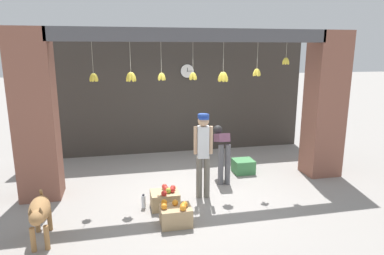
{
  "coord_description": "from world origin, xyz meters",
  "views": [
    {
      "loc": [
        -1.4,
        -6.07,
        2.68
      ],
      "look_at": [
        0.0,
        0.39,
        1.15
      ],
      "focal_mm": 32.0,
      "sensor_mm": 36.0,
      "label": 1
    }
  ],
  "objects_px": {
    "produce_box_green": "(243,166)",
    "water_bottle": "(144,202)",
    "shopkeeper": "(203,150)",
    "wall_clock": "(187,71)",
    "worker_stooping": "(222,147)",
    "dog": "(39,212)",
    "fruit_crate_apples": "(165,199)",
    "fruit_crate_oranges": "(176,215)"
  },
  "relations": [
    {
      "from": "shopkeeper",
      "to": "fruit_crate_oranges",
      "type": "height_order",
      "value": "shopkeeper"
    },
    {
      "from": "dog",
      "to": "worker_stooping",
      "type": "xyz_separation_m",
      "value": [
        3.18,
        1.72,
        0.26
      ]
    },
    {
      "from": "dog",
      "to": "water_bottle",
      "type": "height_order",
      "value": "dog"
    },
    {
      "from": "fruit_crate_oranges",
      "to": "produce_box_green",
      "type": "distance_m",
      "value": 2.69
    },
    {
      "from": "worker_stooping",
      "to": "fruit_crate_oranges",
      "type": "height_order",
      "value": "worker_stooping"
    },
    {
      "from": "fruit_crate_oranges",
      "to": "fruit_crate_apples",
      "type": "bearing_deg",
      "value": 97.33
    },
    {
      "from": "worker_stooping",
      "to": "wall_clock",
      "type": "relative_size",
      "value": 3.01
    },
    {
      "from": "dog",
      "to": "fruit_crate_apples",
      "type": "height_order",
      "value": "dog"
    },
    {
      "from": "worker_stooping",
      "to": "water_bottle",
      "type": "relative_size",
      "value": 4.25
    },
    {
      "from": "wall_clock",
      "to": "produce_box_green",
      "type": "bearing_deg",
      "value": -65.01
    },
    {
      "from": "water_bottle",
      "to": "worker_stooping",
      "type": "bearing_deg",
      "value": 29.68
    },
    {
      "from": "shopkeeper",
      "to": "wall_clock",
      "type": "xyz_separation_m",
      "value": [
        0.31,
        2.95,
        1.22
      ]
    },
    {
      "from": "shopkeeper",
      "to": "fruit_crate_oranges",
      "type": "bearing_deg",
      "value": 63.03
    },
    {
      "from": "fruit_crate_apples",
      "to": "shopkeeper",
      "type": "bearing_deg",
      "value": 20.15
    },
    {
      "from": "dog",
      "to": "wall_clock",
      "type": "xyz_separation_m",
      "value": [
        2.9,
        3.92,
        1.66
      ]
    },
    {
      "from": "water_bottle",
      "to": "wall_clock",
      "type": "relative_size",
      "value": 0.71
    },
    {
      "from": "produce_box_green",
      "to": "wall_clock",
      "type": "relative_size",
      "value": 1.21
    },
    {
      "from": "wall_clock",
      "to": "dog",
      "type": "bearing_deg",
      "value": -126.49
    },
    {
      "from": "fruit_crate_oranges",
      "to": "fruit_crate_apples",
      "type": "height_order",
      "value": "fruit_crate_oranges"
    },
    {
      "from": "produce_box_green",
      "to": "water_bottle",
      "type": "bearing_deg",
      "value": -150.77
    },
    {
      "from": "worker_stooping",
      "to": "fruit_crate_apples",
      "type": "relative_size",
      "value": 2.25
    },
    {
      "from": "worker_stooping",
      "to": "fruit_crate_oranges",
      "type": "xyz_separation_m",
      "value": [
        -1.24,
        -1.64,
        -0.55
      ]
    },
    {
      "from": "water_bottle",
      "to": "produce_box_green",
      "type": "bearing_deg",
      "value": 29.23
    },
    {
      "from": "water_bottle",
      "to": "wall_clock",
      "type": "distance_m",
      "value": 4.01
    },
    {
      "from": "produce_box_green",
      "to": "water_bottle",
      "type": "xyz_separation_m",
      "value": [
        -2.29,
        -1.28,
        -0.03
      ]
    },
    {
      "from": "fruit_crate_oranges",
      "to": "produce_box_green",
      "type": "bearing_deg",
      "value": 46.78
    },
    {
      "from": "water_bottle",
      "to": "fruit_crate_apples",
      "type": "bearing_deg",
      "value": -8.11
    },
    {
      "from": "shopkeeper",
      "to": "worker_stooping",
      "type": "relative_size",
      "value": 1.45
    },
    {
      "from": "produce_box_green",
      "to": "wall_clock",
      "type": "bearing_deg",
      "value": 114.99
    },
    {
      "from": "produce_box_green",
      "to": "fruit_crate_apples",
      "type": "bearing_deg",
      "value": -145.24
    },
    {
      "from": "shopkeeper",
      "to": "dog",
      "type": "bearing_deg",
      "value": 29.9
    },
    {
      "from": "fruit_crate_apples",
      "to": "water_bottle",
      "type": "bearing_deg",
      "value": 171.89
    },
    {
      "from": "fruit_crate_apples",
      "to": "produce_box_green",
      "type": "bearing_deg",
      "value": 34.76
    },
    {
      "from": "dog",
      "to": "fruit_crate_apples",
      "type": "distance_m",
      "value": 2.01
    },
    {
      "from": "fruit_crate_apples",
      "to": "water_bottle",
      "type": "xyz_separation_m",
      "value": [
        -0.37,
        0.05,
        -0.04
      ]
    },
    {
      "from": "fruit_crate_oranges",
      "to": "water_bottle",
      "type": "distance_m",
      "value": 0.81
    },
    {
      "from": "fruit_crate_apples",
      "to": "water_bottle",
      "type": "distance_m",
      "value": 0.37
    },
    {
      "from": "shopkeeper",
      "to": "wall_clock",
      "type": "height_order",
      "value": "wall_clock"
    },
    {
      "from": "worker_stooping",
      "to": "water_bottle",
      "type": "distance_m",
      "value": 2.04
    },
    {
      "from": "dog",
      "to": "fruit_crate_apples",
      "type": "bearing_deg",
      "value": 104.64
    },
    {
      "from": "dog",
      "to": "wall_clock",
      "type": "relative_size",
      "value": 2.89
    },
    {
      "from": "water_bottle",
      "to": "fruit_crate_oranges",
      "type": "bearing_deg",
      "value": -56.54
    }
  ]
}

